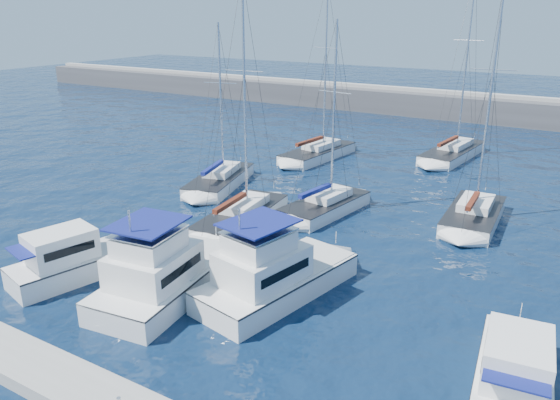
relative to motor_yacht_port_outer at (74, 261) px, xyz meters
The scene contains 12 objects.
ground 11.11m from the motor_yacht_port_outer, 24.27° to the left, with size 220.00×220.00×0.00m, color black.
breakwater 57.44m from the motor_yacht_port_outer, 79.89° to the left, with size 160.00×6.00×4.45m.
motor_yacht_port_outer is the anchor object (origin of this frame).
motor_yacht_port_inner 5.58m from the motor_yacht_port_outer, ahead, with size 4.84×9.13×4.69m.
motor_yacht_stbd_inner 10.80m from the motor_yacht_port_outer, 19.57° to the left, with size 5.30×9.38×4.69m.
motor_yacht_stbd_outer 21.83m from the motor_yacht_port_outer, ahead, with size 3.31×6.86×3.20m.
sailboat_mid_a 17.03m from the motor_yacht_port_outer, 99.79° to the left, with size 5.10×8.87×13.03m.
sailboat_mid_b 11.42m from the motor_yacht_port_outer, 73.39° to the left, with size 3.94×8.80×16.01m.
sailboat_mid_c 17.23m from the motor_yacht_port_outer, 65.39° to the left, with size 4.06×7.82×13.38m.
sailboat_mid_d 25.30m from the motor_yacht_port_outer, 49.02° to the left, with size 3.52×7.88×16.13m.
sailboat_back_a 28.70m from the motor_yacht_port_outer, 90.07° to the left, with size 4.16×9.36×16.45m.
sailboat_back_b 37.20m from the motor_yacht_port_outer, 72.69° to the left, with size 4.27×10.21×17.55m.
Camera 1 is at (12.86, -21.53, 13.68)m, focal length 35.00 mm.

